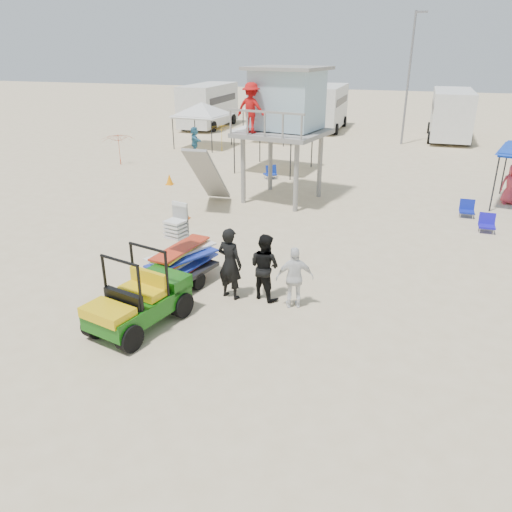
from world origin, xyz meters
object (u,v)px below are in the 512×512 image
(utility_cart, at_px, (136,294))
(man_left, at_px, (230,264))
(surf_trailer, at_px, (181,256))
(lifeguard_tower, at_px, (282,105))

(utility_cart, distance_m, man_left, 2.54)
(utility_cart, distance_m, surf_trailer, 2.33)
(utility_cart, bearing_deg, man_left, 53.21)
(utility_cart, height_order, surf_trailer, surf_trailer)
(surf_trailer, height_order, lifeguard_tower, lifeguard_tower)
(utility_cart, xyz_separation_m, lifeguard_tower, (0.40, 11.19, 3.01))
(man_left, bearing_deg, surf_trailer, 3.71)
(utility_cart, bearing_deg, surf_trailer, 89.83)
(surf_trailer, height_order, man_left, surf_trailer)
(surf_trailer, distance_m, man_left, 1.55)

